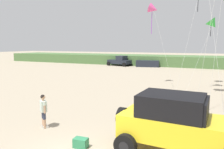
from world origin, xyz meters
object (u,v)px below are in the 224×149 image
at_px(cooler_box, 81,143).
at_px(distant_pickup, 120,61).
at_px(jeep, 179,123).
at_px(distant_sedan, 148,64).
at_px(kite_green_box, 213,24).
at_px(kite_white_parafoil, 153,9).
at_px(person_watching, 43,109).

bearing_deg(cooler_box, distant_pickup, 105.55).
xyz_separation_m(jeep, distant_sedan, (-10.31, 32.05, -0.60)).
relative_size(cooler_box, distant_pickup, 0.11).
xyz_separation_m(distant_pickup, kite_green_box, (16.53, -15.35, 5.18)).
height_order(distant_pickup, kite_white_parafoil, kite_white_parafoil).
bearing_deg(person_watching, jeep, 0.20).
xyz_separation_m(jeep, kite_white_parafoil, (-4.75, 14.14, 6.39)).
bearing_deg(kite_green_box, person_watching, -113.17).
relative_size(jeep, kite_green_box, 0.71).
xyz_separation_m(kite_white_parafoil, kite_green_box, (5.42, 2.36, -1.47)).
bearing_deg(distant_sedan, jeep, -83.59).
bearing_deg(distant_pickup, cooler_box, -69.55).
distance_m(person_watching, distant_sedan, 32.31).
height_order(jeep, distant_sedan, jeep).
distance_m(jeep, person_watching, 6.40).
bearing_deg(person_watching, cooler_box, -20.46).
height_order(distant_sedan, kite_white_parafoil, kite_white_parafoil).
bearing_deg(cooler_box, kite_white_parafoil, 89.50).
distance_m(person_watching, distant_pickup, 33.24).
relative_size(jeep, distant_pickup, 1.00).
relative_size(cooler_box, distant_sedan, 0.13).
bearing_deg(distant_pickup, distant_sedan, 2.10).
bearing_deg(jeep, distant_sedan, 107.83).
xyz_separation_m(distant_pickup, kite_white_parafoil, (11.10, -17.71, 6.65)).
bearing_deg(jeep, kite_green_box, 87.66).
distance_m(distant_pickup, distant_sedan, 5.55).
xyz_separation_m(jeep, kite_green_box, (0.67, 16.50, 4.92)).
bearing_deg(jeep, distant_pickup, 116.46).
bearing_deg(distant_sedan, kite_white_parafoil, -84.17).
relative_size(person_watching, kite_green_box, 0.24).
height_order(distant_pickup, distant_sedan, distant_pickup).
distance_m(jeep, kite_white_parafoil, 16.23).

